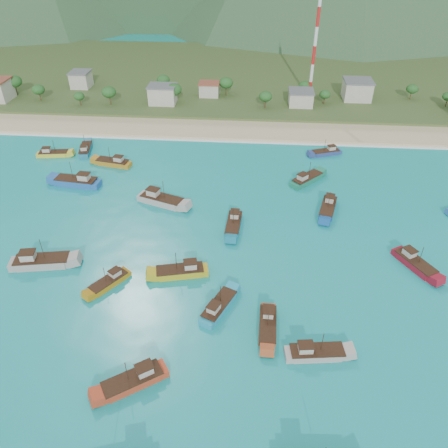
# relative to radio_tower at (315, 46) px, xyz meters

# --- Properties ---
(ground) EXTENTS (600.00, 600.00, 0.00)m
(ground) POSITION_rel_radio_tower_xyz_m (-28.92, -108.00, -21.45)
(ground) COLOR #0B806E
(ground) RESTS_ON ground
(beach) EXTENTS (400.00, 18.00, 1.20)m
(beach) POSITION_rel_radio_tower_xyz_m (-28.92, -29.00, -21.45)
(beach) COLOR beige
(beach) RESTS_ON ground
(land) EXTENTS (400.00, 110.00, 2.40)m
(land) POSITION_rel_radio_tower_xyz_m (-28.92, 32.00, -21.45)
(land) COLOR #385123
(land) RESTS_ON ground
(surf_line) EXTENTS (400.00, 2.50, 0.08)m
(surf_line) POSITION_rel_radio_tower_xyz_m (-28.92, -38.50, -21.45)
(surf_line) COLOR white
(surf_line) RESTS_ON ground
(village) EXTENTS (208.83, 30.62, 7.49)m
(village) POSITION_rel_radio_tower_xyz_m (-24.59, -5.30, -16.73)
(village) COLOR beige
(village) RESTS_ON ground
(vegetation) EXTENTS (277.77, 25.21, 7.96)m
(vegetation) POSITION_rel_radio_tower_xyz_m (-32.85, -4.82, -16.44)
(vegetation) COLOR #235623
(vegetation) RESTS_ON ground
(radio_tower) EXTENTS (1.20, 1.20, 39.70)m
(radio_tower) POSITION_rel_radio_tower_xyz_m (0.00, 0.00, 0.00)
(radio_tower) COLOR red
(radio_tower) RESTS_ON ground
(boat_0) EXTENTS (3.21, 10.08, 5.92)m
(boat_0) POSITION_rel_radio_tower_xyz_m (-16.64, -117.81, -20.77)
(boat_0) COLOR #AD4925
(boat_0) RESTS_ON ground
(boat_1) EXTENTS (9.98, 4.21, 5.72)m
(boat_1) POSITION_rel_radio_tower_xyz_m (-82.85, -53.66, -20.81)
(boat_1) COLOR gold
(boat_1) RESTS_ON ground
(boat_3) EXTENTS (6.89, 10.36, 5.93)m
(boat_3) POSITION_rel_radio_tower_xyz_m (-25.91, -113.99, -20.77)
(boat_3) COLOR teal
(boat_3) RESTS_ON ground
(boat_4) EXTENTS (5.85, 11.38, 6.45)m
(boat_4) POSITION_rel_radio_tower_xyz_m (-1.28, -78.03, -20.67)
(boat_4) COLOR #134A96
(boat_4) RESTS_ON ground
(boat_8) EXTENTS (10.54, 4.28, 6.05)m
(boat_8) POSITION_rel_radio_tower_xyz_m (-8.51, -123.32, -20.74)
(boat_8) COLOR #AAA09B
(boat_8) RESTS_ON ground
(boat_10) EXTENTS (10.72, 8.55, 6.35)m
(boat_10) POSITION_rel_radio_tower_xyz_m (-38.03, -131.07, -20.69)
(boat_10) COLOR #BB3D20
(boat_10) RESTS_ON ground
(boat_13) EXTENTS (13.07, 5.84, 7.45)m
(boat_13) POSITION_rel_radio_tower_xyz_m (-64.91, -104.13, -20.49)
(boat_13) COLOR #A39A93
(boat_13) RESTS_ON ground
(boat_14) EXTENTS (8.13, 10.77, 6.29)m
(boat_14) POSITION_rel_radio_tower_xyz_m (14.74, -98.18, -20.70)
(boat_14) COLOR maroon
(boat_14) RESTS_ON ground
(boat_16) EXTENTS (9.94, 10.16, 6.48)m
(boat_16) POSITION_rel_radio_tower_xyz_m (-5.55, -63.83, -20.67)
(boat_16) COLOR #167355
(boat_16) RESTS_ON ground
(boat_17) EXTENTS (3.70, 10.77, 6.28)m
(boat_17) POSITION_rel_radio_tower_xyz_m (-24.66, -86.87, -20.70)
(boat_17) COLOR #117290
(boat_17) RESTS_ON ground
(boat_18) EXTENTS (11.10, 5.19, 6.31)m
(boat_18) POSITION_rel_radio_tower_xyz_m (-62.53, -58.15, -20.70)
(boat_18) COLOR #B9791D
(boat_18) RESTS_ON ground
(boat_19) EXTENTS (11.41, 5.62, 6.48)m
(boat_19) POSITION_rel_radio_tower_xyz_m (-34.60, -104.73, -20.67)
(boat_19) COLOR gold
(boat_19) RESTS_ON ground
(boat_21) EXTENTS (13.03, 7.78, 7.40)m
(boat_21) POSITION_rel_radio_tower_xyz_m (-44.06, -77.91, -20.50)
(boat_21) COLOR #ACA29B
(boat_21) RESTS_ON ground
(boat_22) EXTENTS (13.08, 5.18, 7.53)m
(boat_22) POSITION_rel_radio_tower_xyz_m (-69.11, -70.47, -20.48)
(boat_22) COLOR #225BA9
(boat_22) RESTS_ON ground
(boat_26) EXTENTS (9.70, 5.70, 5.50)m
(boat_26) POSITION_rel_radio_tower_xyz_m (1.83, -45.94, -20.84)
(boat_26) COLOR navy
(boat_26) RESTS_ON ground
(boat_27) EXTENTS (7.49, 8.96, 5.38)m
(boat_27) POSITION_rel_radio_tower_xyz_m (-48.70, -108.75, -20.87)
(boat_27) COLOR #AD7512
(boat_27) RESTS_ON ground
(boat_29) EXTENTS (4.83, 10.33, 5.88)m
(boat_29) POSITION_rel_radio_tower_xyz_m (-73.82, -49.98, -20.78)
(boat_29) COLOR teal
(boat_29) RESTS_ON ground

